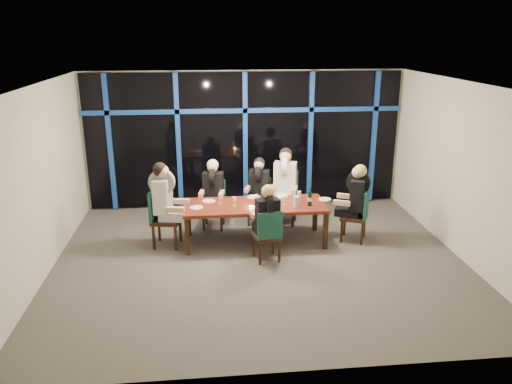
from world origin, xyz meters
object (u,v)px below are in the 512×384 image
Objects in this scene: diner_near_mid at (267,211)px; chair_end_right at (359,213)px; diner_far_left at (213,184)px; wine_bottle at (310,199)px; chair_far_left at (214,201)px; chair_far_right at (285,194)px; diner_end_left at (165,193)px; dining_table at (255,208)px; water_pitcher at (296,202)px; chair_near_mid at (268,233)px; diner_end_right at (356,192)px; diner_far_right at (285,175)px; chair_end_left at (161,215)px; diner_far_mid at (259,181)px; chair_far_mid at (259,198)px.

chair_end_right is at bearing -171.60° from diner_near_mid.
chair_end_right is 1.09× the size of diner_far_left.
chair_far_left is at bearing 148.40° from wine_bottle.
chair_far_right is 2.60m from diner_end_left.
water_pitcher reaches higher than dining_table.
chair_near_mid is at bearing -141.57° from wine_bottle.
diner_end_left is at bearing 176.07° from wine_bottle.
chair_end_right is 0.41m from diner_end_right.
diner_end_right is (3.49, -0.11, -0.06)m from diner_end_left.
chair_near_mid is 1.93m from diner_end_right.
diner_far_right is at bearing -107.26° from diner_end_right.
chair_end_left is at bearing -143.51° from diner_far_right.
diner_end_right is (2.61, -0.91, 0.05)m from diner_far_left.
chair_far_right is 1.94m from chair_near_mid.
dining_table is 1.95m from chair_end_right.
chair_end_left is at bearing -35.72° from chair_near_mid.
diner_far_mid is at bearing -167.46° from diner_far_right.
diner_end_left reaches higher than chair_far_mid.
diner_end_right reaches higher than chair_far_left.
diner_far_right is 1.55m from diner_end_right.
diner_far_left reaches higher than diner_far_mid.
chair_near_mid is (-0.06, -1.87, -0.00)m from chair_far_mid.
chair_end_left is (-2.45, -0.99, 0.00)m from chair_far_right.
diner_near_mid reaches higher than wine_bottle.
diner_far_right is at bearing -118.40° from chair_near_mid.
chair_far_mid is 1.87m from chair_near_mid.
diner_near_mid is at bearing -44.90° from diner_end_right.
dining_table is 1.20m from diner_far_right.
wine_bottle is at bearing -84.08° from diner_end_left.
water_pitcher is (0.03, -1.14, -0.17)m from diner_far_right.
diner_far_mid is at bearing 18.15° from diner_far_left.
diner_end_left is (-1.77, 0.85, 0.51)m from chair_near_mid.
water_pitcher is at bearing -25.40° from diner_far_left.
chair_far_right is 1.52m from diner_far_left.
chair_end_right is at bearing -14.80° from diner_far_mid.
chair_far_left is at bearing 90.00° from diner_far_left.
dining_table is 2.57× the size of chair_end_right.
diner_far_mid is at bearing 125.73° from wine_bottle.
diner_far_right is 0.99× the size of diner_end_left.
chair_far_left is 2.77× the size of wine_bottle.
chair_end_right reaches higher than chair_far_left.
diner_end_right is at bearing -15.12° from diner_far_mid.
chair_end_right is at bearing -24.38° from diner_far_right.
diner_far_mid is 2.66× the size of wine_bottle.
water_pitcher is at bearing -72.34° from diner_far_right.
dining_table is 2.49× the size of diner_far_right.
diner_end_left is (-2.36, -1.00, 0.43)m from chair_far_right.
wine_bottle is (0.85, 0.67, 0.36)m from chair_near_mid.
diner_near_mid is (-0.05, -1.72, -0.01)m from diner_far_mid.
diner_far_mid is at bearing -53.97° from chair_end_left.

